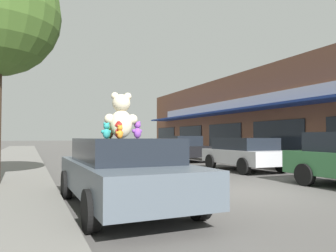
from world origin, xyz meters
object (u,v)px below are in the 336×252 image
Objects in this scene: teddy_bear_orange at (120,132)px; teddy_bear_brown at (110,130)px; plush_art_car at (123,170)px; teddy_bear_teal at (106,131)px; parked_car_far_right at (181,148)px; teddy_bear_giant at (121,116)px; teddy_bear_red at (119,130)px; parked_car_far_center at (244,153)px; teddy_bear_purple at (137,130)px; teddy_bear_green at (107,131)px.

teddy_bear_orange is 0.65× the size of teddy_bear_brown.
plush_art_car is 1.07m from teddy_bear_teal.
teddy_bear_orange is at bearing -119.70° from parked_car_far_right.
teddy_bear_red is at bearing 80.64° from teddy_bear_giant.
plush_art_car is 16.07× the size of teddy_bear_teal.
parked_car_far_center is (6.72, 5.11, 0.01)m from plush_art_car.
teddy_bear_teal is 0.06× the size of parked_car_far_right.
teddy_bear_giant is 4.02× the size of teddy_bear_orange.
teddy_bear_giant is 3.29× the size of teddy_bear_teal.
teddy_bear_red is 9.13m from parked_car_far_center.
parked_car_far_right is (6.69, 11.16, -1.10)m from teddy_bear_giant.
teddy_bear_purple reaches higher than teddy_bear_red.
parked_car_far_center is (7.01, 5.94, -0.76)m from teddy_bear_orange.
teddy_bear_giant reaches higher than teddy_bear_orange.
teddy_bear_orange is 0.82× the size of teddy_bear_teal.
teddy_bear_giant is at bearing 141.91° from teddy_bear_green.
teddy_bear_purple is at bearing -153.59° from teddy_bear_orange.
teddy_bear_teal is 14.01m from parked_car_far_right.
teddy_bear_brown reaches higher than teddy_bear_green.
teddy_bear_purple is at bearing -119.59° from parked_car_far_right.
teddy_bear_brown is at bearing -130.61° from teddy_bear_teal.
teddy_bear_red reaches higher than teddy_bear_green.
teddy_bear_teal reaches higher than parked_car_far_center.
parked_car_far_right is at bearing -152.59° from teddy_bear_orange.
teddy_bear_purple reaches higher than teddy_bear_green.
teddy_bear_brown reaches higher than teddy_bear_red.
teddy_bear_orange is 0.06× the size of parked_car_far_center.
teddy_bear_purple is at bearing 137.39° from teddy_bear_green.
teddy_bear_teal is at bearing -132.23° from plush_art_car.
plush_art_car is at bearing -156.05° from teddy_bear_teal.
teddy_bear_orange is 1.38m from teddy_bear_purple.
teddy_bear_green is 0.57m from teddy_bear_brown.
teddy_bear_green is 0.07× the size of parked_car_far_right.
teddy_bear_teal reaches higher than parked_car_far_right.
plush_art_car is at bearing -142.75° from parked_car_far_center.
parked_car_far_right is (7.01, 11.26, -0.77)m from teddy_bear_green.
teddy_bear_orange is 9.22m from parked_car_far_center.
teddy_bear_green is at bearing -13.70° from teddy_bear_purple.
teddy_bear_giant is 0.25× the size of parked_car_far_center.
teddy_bear_brown is (0.18, 1.57, 0.06)m from teddy_bear_orange.
teddy_bear_giant is at bearing -17.64° from teddy_bear_purple.
teddy_bear_green reaches higher than parked_car_far_right.
teddy_bear_teal is 9.18m from parked_car_far_center.
plush_art_car is 15.90× the size of teddy_bear_green.
teddy_bear_brown is at bearing -64.27° from teddy_bear_giant.
parked_car_far_right is at bearing 173.55° from teddy_bear_red.
plush_art_car is at bearing 91.64° from teddy_bear_giant.
plush_art_car is 1.21× the size of parked_car_far_center.
parked_car_far_center is at bearing -90.00° from parked_car_far_right.
plush_art_car is at bearing 33.50° from teddy_bear_brown.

